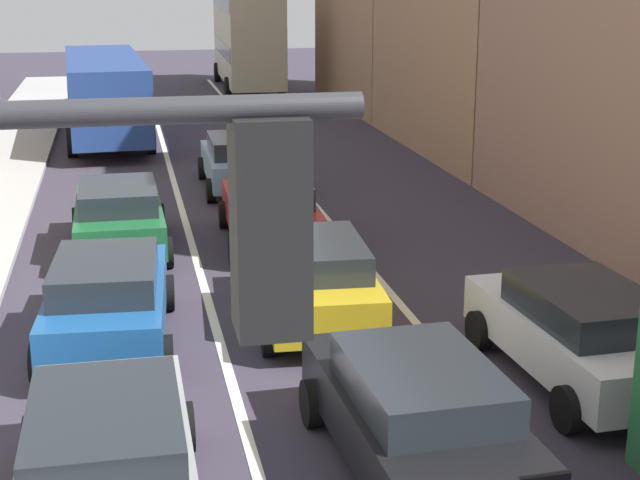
{
  "coord_description": "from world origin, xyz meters",
  "views": [
    {
      "loc": [
        -3.08,
        -2.8,
        5.89
      ],
      "look_at": [
        0.0,
        12.0,
        1.6
      ],
      "focal_mm": 54.04,
      "sensor_mm": 36.0,
      "label": 1
    }
  ],
  "objects_px": {
    "sedan_centre_lane_second": "(416,412)",
    "sedan_left_lane_third": "(108,298)",
    "wagon_left_lane_second": "(107,458)",
    "sedan_centre_lane_fifth": "(240,161)",
    "sedan_right_lane_behind_truck": "(581,331)",
    "bus_far_queue_secondary": "(247,32)",
    "hatchback_centre_lane_third": "(314,277)",
    "bus_mid_queue_primary": "(105,90)",
    "coupe_centre_lane_fourth": "(270,208)",
    "sedan_left_lane_fourth": "(119,215)"
  },
  "relations": [
    {
      "from": "hatchback_centre_lane_third",
      "to": "sedan_centre_lane_fifth",
      "type": "distance_m",
      "value": 10.46
    },
    {
      "from": "coupe_centre_lane_fourth",
      "to": "hatchback_centre_lane_third",
      "type": "bearing_deg",
      "value": -178.13
    },
    {
      "from": "coupe_centre_lane_fourth",
      "to": "sedan_left_lane_fourth",
      "type": "xyz_separation_m",
      "value": [
        -3.26,
        0.06,
        0.0
      ]
    },
    {
      "from": "sedan_left_lane_third",
      "to": "wagon_left_lane_second",
      "type": "bearing_deg",
      "value": -176.02
    },
    {
      "from": "bus_mid_queue_primary",
      "to": "sedan_right_lane_behind_truck",
      "type": "bearing_deg",
      "value": -165.94
    },
    {
      "from": "sedan_centre_lane_second",
      "to": "wagon_left_lane_second",
      "type": "bearing_deg",
      "value": 94.23
    },
    {
      "from": "sedan_right_lane_behind_truck",
      "to": "bus_far_queue_secondary",
      "type": "xyz_separation_m",
      "value": [
        -0.07,
        35.96,
        2.03
      ]
    },
    {
      "from": "coupe_centre_lane_fourth",
      "to": "sedan_left_lane_fourth",
      "type": "height_order",
      "value": "same"
    },
    {
      "from": "wagon_left_lane_second",
      "to": "sedan_centre_lane_fifth",
      "type": "relative_size",
      "value": 0.99
    },
    {
      "from": "sedan_centre_lane_second",
      "to": "sedan_centre_lane_fifth",
      "type": "xyz_separation_m",
      "value": [
        -0.13,
        15.81,
        0.0
      ]
    },
    {
      "from": "sedan_right_lane_behind_truck",
      "to": "sedan_left_lane_fourth",
      "type": "bearing_deg",
      "value": 35.78
    },
    {
      "from": "sedan_left_lane_third",
      "to": "bus_mid_queue_primary",
      "type": "xyz_separation_m",
      "value": [
        -0.13,
        19.78,
        0.96
      ]
    },
    {
      "from": "bus_mid_queue_primary",
      "to": "bus_far_queue_secondary",
      "type": "xyz_separation_m",
      "value": [
        6.81,
        13.27,
        1.07
      ]
    },
    {
      "from": "sedan_centre_lane_second",
      "to": "hatchback_centre_lane_third",
      "type": "height_order",
      "value": "same"
    },
    {
      "from": "bus_far_queue_secondary",
      "to": "sedan_centre_lane_fifth",
      "type": "bearing_deg",
      "value": 173.44
    },
    {
      "from": "coupe_centre_lane_fourth",
      "to": "wagon_left_lane_second",
      "type": "bearing_deg",
      "value": 164.16
    },
    {
      "from": "sedan_centre_lane_fifth",
      "to": "sedan_right_lane_behind_truck",
      "type": "xyz_separation_m",
      "value": [
        3.27,
        -13.75,
        0.0
      ]
    },
    {
      "from": "hatchback_centre_lane_third",
      "to": "sedan_centre_lane_second",
      "type": "bearing_deg",
      "value": -174.85
    },
    {
      "from": "sedan_centre_lane_second",
      "to": "bus_far_queue_secondary",
      "type": "relative_size",
      "value": 0.41
    },
    {
      "from": "hatchback_centre_lane_third",
      "to": "bus_far_queue_secondary",
      "type": "height_order",
      "value": "bus_far_queue_secondary"
    },
    {
      "from": "wagon_left_lane_second",
      "to": "bus_mid_queue_primary",
      "type": "distance_m",
      "value": 25.16
    },
    {
      "from": "sedan_centre_lane_fifth",
      "to": "bus_far_queue_secondary",
      "type": "bearing_deg",
      "value": -7.4
    },
    {
      "from": "hatchback_centre_lane_third",
      "to": "sedan_right_lane_behind_truck",
      "type": "xyz_separation_m",
      "value": [
        3.3,
        -3.29,
        0.0
      ]
    },
    {
      "from": "sedan_centre_lane_fifth",
      "to": "bus_mid_queue_primary",
      "type": "distance_m",
      "value": 9.69
    },
    {
      "from": "sedan_left_lane_fourth",
      "to": "sedan_centre_lane_fifth",
      "type": "bearing_deg",
      "value": -31.5
    },
    {
      "from": "sedan_centre_lane_second",
      "to": "sedan_right_lane_behind_truck",
      "type": "xyz_separation_m",
      "value": [
        3.14,
        2.06,
        0.0
      ]
    },
    {
      "from": "sedan_centre_lane_second",
      "to": "bus_far_queue_secondary",
      "type": "height_order",
      "value": "bus_far_queue_secondary"
    },
    {
      "from": "sedan_centre_lane_second",
      "to": "sedan_left_lane_third",
      "type": "height_order",
      "value": "same"
    },
    {
      "from": "sedan_centre_lane_fifth",
      "to": "bus_mid_queue_primary",
      "type": "relative_size",
      "value": 0.41
    },
    {
      "from": "coupe_centre_lane_fourth",
      "to": "sedan_centre_lane_fifth",
      "type": "height_order",
      "value": "same"
    },
    {
      "from": "sedan_left_lane_fourth",
      "to": "coupe_centre_lane_fourth",
      "type": "bearing_deg",
      "value": -91.61
    },
    {
      "from": "sedan_centre_lane_second",
      "to": "sedan_left_lane_third",
      "type": "xyz_separation_m",
      "value": [
        -3.62,
        4.97,
        0.0
      ]
    },
    {
      "from": "wagon_left_lane_second",
      "to": "hatchback_centre_lane_third",
      "type": "xyz_separation_m",
      "value": [
        3.43,
        5.74,
        0.0
      ]
    },
    {
      "from": "sedan_left_lane_third",
      "to": "bus_mid_queue_primary",
      "type": "height_order",
      "value": "bus_mid_queue_primary"
    },
    {
      "from": "sedan_left_lane_third",
      "to": "coupe_centre_lane_fourth",
      "type": "bearing_deg",
      "value": -29.33
    },
    {
      "from": "coupe_centre_lane_fourth",
      "to": "sedan_left_lane_third",
      "type": "bearing_deg",
      "value": 148.97
    },
    {
      "from": "bus_far_queue_secondary",
      "to": "hatchback_centre_lane_third",
      "type": "bearing_deg",
      "value": 175.99
    },
    {
      "from": "wagon_left_lane_second",
      "to": "sedan_left_lane_fourth",
      "type": "xyz_separation_m",
      "value": [
        0.19,
        10.76,
        0.0
      ]
    },
    {
      "from": "sedan_centre_lane_second",
      "to": "sedan_left_lane_third",
      "type": "relative_size",
      "value": 0.99
    },
    {
      "from": "sedan_right_lane_behind_truck",
      "to": "bus_far_queue_secondary",
      "type": "height_order",
      "value": "bus_far_queue_secondary"
    },
    {
      "from": "sedan_centre_lane_fifth",
      "to": "sedan_right_lane_behind_truck",
      "type": "bearing_deg",
      "value": -165.83
    },
    {
      "from": "wagon_left_lane_second",
      "to": "bus_mid_queue_primary",
      "type": "xyz_separation_m",
      "value": [
        -0.15,
        25.15,
        0.96
      ]
    },
    {
      "from": "sedan_left_lane_fourth",
      "to": "sedan_right_lane_behind_truck",
      "type": "height_order",
      "value": "same"
    },
    {
      "from": "wagon_left_lane_second",
      "to": "sedan_centre_lane_fifth",
      "type": "xyz_separation_m",
      "value": [
        3.46,
        16.2,
        0.0
      ]
    },
    {
      "from": "sedan_left_lane_third",
      "to": "sedan_centre_lane_fifth",
      "type": "xyz_separation_m",
      "value": [
        3.49,
        10.84,
        0.0
      ]
    },
    {
      "from": "sedan_centre_lane_second",
      "to": "sedan_right_lane_behind_truck",
      "type": "bearing_deg",
      "value": -58.63
    },
    {
      "from": "sedan_left_lane_fourth",
      "to": "bus_far_queue_secondary",
      "type": "relative_size",
      "value": 0.41
    },
    {
      "from": "sedan_centre_lane_fifth",
      "to": "hatchback_centre_lane_third",
      "type": "bearing_deg",
      "value": -179.36
    },
    {
      "from": "coupe_centre_lane_fourth",
      "to": "sedan_centre_lane_second",
      "type": "bearing_deg",
      "value": -177.15
    },
    {
      "from": "sedan_left_lane_fourth",
      "to": "hatchback_centre_lane_third",
      "type": "bearing_deg",
      "value": -147.55
    }
  ]
}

